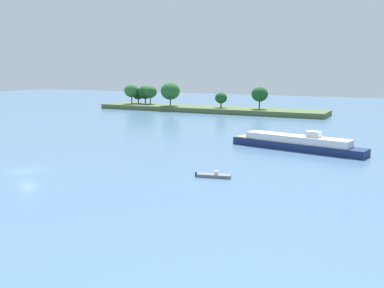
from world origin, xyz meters
TOP-DOWN VIEW (x-y plane):
  - ground_plane at (0.00, 0.00)m, footprint 400.00×400.00m
  - treeline_island at (-19.68, 94.43)m, footprint 83.21×13.76m
  - small_motorboat at (26.04, 8.96)m, footprint 5.04×2.17m
  - white_riverboat at (31.39, 34.83)m, footprint 25.69×9.06m

SIDE VIEW (x-z plane):
  - ground_plane at x=0.00m, z-range 0.00..0.00m
  - small_motorboat at x=26.04m, z-range -0.22..0.72m
  - white_riverboat at x=31.39m, z-range -1.34..3.83m
  - treeline_island at x=-19.68m, z-range -2.27..7.89m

